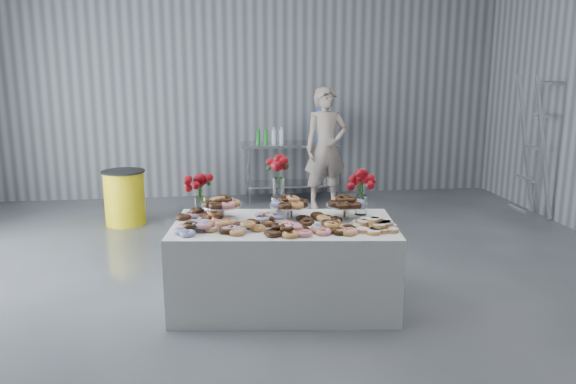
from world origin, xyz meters
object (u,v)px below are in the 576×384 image
Objects in this scene: person at (326,148)px; water_jug at (321,127)px; stepladder at (534,147)px; prep_table at (290,161)px; display_table at (284,265)px; trash_barrel at (125,197)px.

water_jug is at bearing 78.26° from person.
person is 0.90× the size of stepladder.
stepladder is at bearing -27.04° from person.
display_table is at bearing -98.37° from prep_table.
water_jug is (1.09, 4.03, 0.77)m from display_table.
water_jug is 3.09m from stepladder.
trash_barrel is at bearing -154.01° from prep_table.
display_table is at bearing -146.33° from stepladder.
water_jug reaches higher than trash_barrel.
prep_table is 0.76× the size of stepladder.
water_jug is 0.31× the size of person.
stepladder reaches higher than water_jug.
display_table is 3.65m from person.
person is at bearing -93.74° from water_jug.
trash_barrel is at bearing 121.75° from display_table.
display_table is 3.38m from trash_barrel.
prep_table is at bearing 180.00° from water_jug.
trash_barrel is 0.37× the size of stepladder.
person is at bearing 160.96° from stepladder.
display_table is at bearing -58.25° from trash_barrel.
stepladder is (3.18, -1.52, 0.37)m from prep_table.
prep_table is 2.06× the size of trash_barrel.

